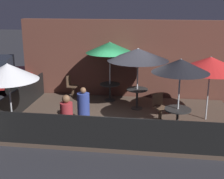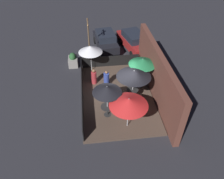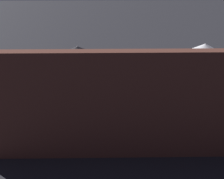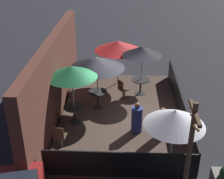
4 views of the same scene
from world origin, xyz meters
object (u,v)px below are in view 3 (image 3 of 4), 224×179
patio_umbrella_1 (115,69)px  dining_table_2 (151,121)px  patio_umbrella_2 (153,75)px  patio_umbrella_3 (205,50)px  patron_0 (156,91)px  patio_chair_0 (204,126)px  patio_umbrella_4 (45,65)px  dining_table_0 (79,88)px  dining_table_1 (115,108)px  patron_1 (161,82)px  patio_chair_1 (92,98)px  patio_umbrella_0 (77,52)px  planter_box (214,72)px

patio_umbrella_1 → dining_table_2: (-1.16, 0.83, -1.53)m
patio_umbrella_2 → patio_umbrella_3: patio_umbrella_2 is taller
patio_umbrella_2 → dining_table_2: bearing=0.0°
patron_0 → patio_umbrella_2: bearing=-4.7°
patio_chair_0 → patron_0: size_ratio=0.75×
patio_chair_0 → dining_table_2: bearing=-0.0°
patio_umbrella_3 → patio_umbrella_4: bearing=16.5°
patio_umbrella_2 → patio_umbrella_4: patio_umbrella_2 is taller
dining_table_0 → patio_chair_0: 5.17m
patio_umbrella_4 → dining_table_0: 2.06m
dining_table_1 → patron_1: (-2.03, -2.51, -0.06)m
dining_table_1 → patron_1: size_ratio=0.65×
patio_umbrella_3 → patio_chair_1: bearing=18.9°
patio_umbrella_2 → patio_chair_0: patio_umbrella_2 is taller
patio_umbrella_0 → patio_umbrella_4: 1.53m
dining_table_1 → patron_0: (-1.70, -1.61, -0.07)m
dining_table_0 → patron_1: size_ratio=0.68×
patio_umbrella_4 → patron_0: (-4.15, -0.84, -1.43)m
patio_umbrella_0 → patio_umbrella_3: (-5.17, -0.75, -0.18)m
dining_table_1 → patio_umbrella_0: bearing=-53.3°
patio_umbrella_1 → dining_table_2: bearing=144.4°
patio_umbrella_1 → patio_umbrella_3: patio_umbrella_1 is taller
patio_umbrella_2 → patio_umbrella_1: bearing=-35.6°
dining_table_0 → patron_0: size_ratio=0.68×
dining_table_2 → patron_1: 3.45m
planter_box → patio_chair_1: bearing=28.4°
patio_umbrella_1 → patio_umbrella_3: 4.60m
patio_umbrella_3 → patio_chair_0: bearing=76.1°
patio_chair_0 → patio_chair_1: patio_chair_1 is taller
patio_umbrella_2 → dining_table_0: patio_umbrella_2 is taller
patio_umbrella_1 → patio_chair_0: size_ratio=2.50×
patio_umbrella_0 → patio_chair_0: patio_umbrella_0 is taller
patio_umbrella_1 → patio_chair_0: (-2.86, 1.08, -1.58)m
dining_table_1 → patio_umbrella_1: bearing=0.0°
patio_umbrella_2 → planter_box: 6.43m
dining_table_0 → planter_box: 6.64m
patio_umbrella_3 → patron_0: (2.07, 1.01, -1.39)m
dining_table_0 → patron_0: 3.11m
patio_umbrella_3 → patron_0: patio_umbrella_3 is taller
patio_umbrella_2 → patron_1: bearing=-104.5°
patio_umbrella_0 → patio_chair_0: size_ratio=2.50×
patio_umbrella_0 → patron_0: 3.48m
dining_table_2 → planter_box: bearing=-126.7°
patio_chair_1 → planter_box: (-5.68, -3.07, -0.12)m
patio_umbrella_4 → patio_chair_1: size_ratio=2.40×
patio_umbrella_0 → planter_box: size_ratio=1.99×
patio_umbrella_1 → patron_0: 2.81m
patio_chair_1 → patron_0: bearing=-111.9°
patio_umbrella_1 → dining_table_0: 2.78m
patio_chair_1 → patron_1: (-2.86, -1.46, 0.04)m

